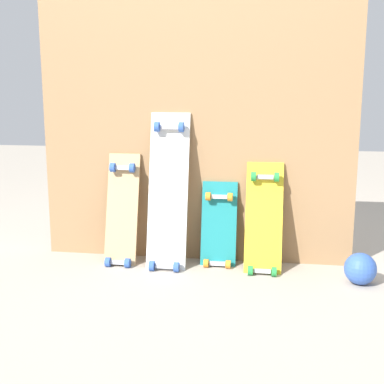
# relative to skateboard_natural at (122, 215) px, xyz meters

# --- Properties ---
(ground_plane) EXTENTS (12.00, 12.00, 0.00)m
(ground_plane) POSITION_rel_skateboard_natural_xyz_m (0.43, 0.06, -0.29)
(ground_plane) COLOR #A89E8E
(plywood_wall_panel) EXTENTS (1.87, 0.04, 1.89)m
(plywood_wall_panel) POSITION_rel_skateboard_natural_xyz_m (0.43, 0.13, 0.66)
(plywood_wall_panel) COLOR #99724C
(plywood_wall_panel) RESTS_ON ground
(skateboard_natural) EXTENTS (0.19, 0.25, 0.72)m
(skateboard_natural) POSITION_rel_skateboard_natural_xyz_m (0.00, 0.00, 0.00)
(skateboard_natural) COLOR tan
(skateboard_natural) RESTS_ON ground
(skateboard_white) EXTENTS (0.23, 0.28, 0.96)m
(skateboard_white) POSITION_rel_skateboard_natural_xyz_m (0.29, -0.01, 0.12)
(skateboard_white) COLOR silver
(skateboard_white) RESTS_ON ground
(skateboard_teal) EXTENTS (0.21, 0.17, 0.56)m
(skateboard_teal) POSITION_rel_skateboard_natural_xyz_m (0.58, 0.04, -0.08)
(skateboard_teal) COLOR #197A7F
(skateboard_teal) RESTS_ON ground
(skateboard_yellow) EXTENTS (0.21, 0.27, 0.69)m
(skateboard_yellow) POSITION_rel_skateboard_natural_xyz_m (0.84, -0.01, -0.02)
(skateboard_yellow) COLOR gold
(skateboard_yellow) RESTS_ON ground
(rubber_ball) EXTENTS (0.17, 0.17, 0.17)m
(rubber_ball) POSITION_rel_skateboard_natural_xyz_m (1.36, -0.17, -0.20)
(rubber_ball) COLOR #3359B2
(rubber_ball) RESTS_ON ground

